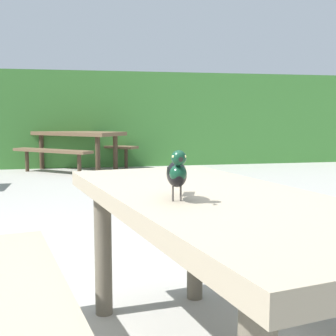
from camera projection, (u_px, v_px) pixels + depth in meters
name	position (u px, v px, depth m)	size (l,w,h in m)	color
hedge_wall	(83.00, 119.00, 9.67)	(28.00, 1.68, 1.93)	#428438
picnic_table_foreground	(213.00, 240.00, 1.75)	(1.98, 2.00, 0.74)	gray
bird_grackle	(177.00, 172.00, 1.55)	(0.09, 0.29, 0.18)	black
picnic_table_mid_right	(78.00, 141.00, 8.59)	(2.39, 2.39, 0.74)	brown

